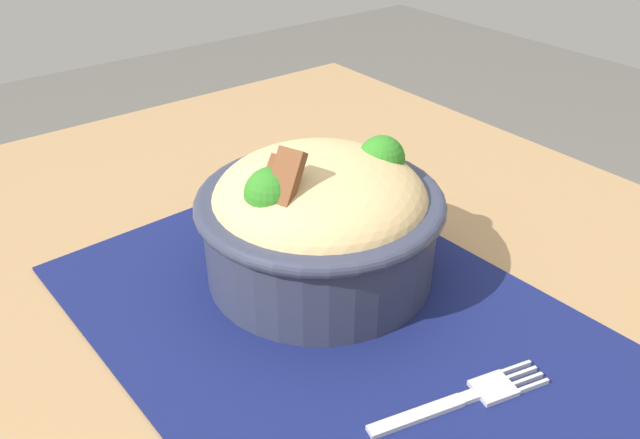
{
  "coord_description": "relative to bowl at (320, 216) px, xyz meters",
  "views": [
    {
      "loc": [
        0.26,
        -0.21,
        1.04
      ],
      "look_at": [
        -0.08,
        0.05,
        0.78
      ],
      "focal_mm": 35.71,
      "sensor_mm": 36.0,
      "label": 1
    }
  ],
  "objects": [
    {
      "name": "table",
      "position": [
        0.08,
        -0.05,
        -0.13
      ],
      "size": [
        1.02,
        0.81,
        0.73
      ],
      "color": "#99754C",
      "rests_on": "ground_plane"
    },
    {
      "name": "bowl",
      "position": [
        0.0,
        0.0,
        0.0
      ],
      "size": [
        0.19,
        0.19,
        0.13
      ],
      "color": "#2D3347",
      "rests_on": "placemat"
    },
    {
      "name": "fork",
      "position": [
        0.17,
        -0.01,
        -0.05
      ],
      "size": [
        0.05,
        0.13,
        0.0
      ],
      "color": "#B3B3B3",
      "rests_on": "placemat"
    },
    {
      "name": "placemat",
      "position": [
        0.06,
        -0.03,
        -0.05
      ],
      "size": [
        0.44,
        0.32,
        0.0
      ],
      "primitive_type": "cube",
      "rotation": [
        0.0,
        0.0,
        0.04
      ],
      "color": "#11194C",
      "rests_on": "table"
    }
  ]
}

